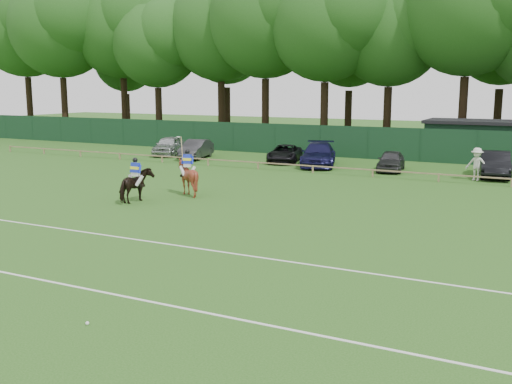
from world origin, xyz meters
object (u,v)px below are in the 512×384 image
Objects in this scene: horse_chestnut at (188,177)px; polo_ball at (87,323)px; suv_black at (285,154)px; utility_shed at (483,140)px; sedan_grey at (196,149)px; sedan_navy at (318,155)px; sedan_silver at (169,146)px; estate_black at (495,164)px; hatch_grey at (391,161)px; spectator_left at (477,164)px; horse_dark at (136,186)px.

horse_chestnut reaches higher than polo_ball.
suv_black reaches higher than polo_ball.
utility_shed is (4.43, 37.94, 1.49)m from polo_ball.
sedan_grey is 0.79× the size of sedan_navy.
sedan_silver is 25.01m from estate_black.
sedan_silver is 18.58m from hatch_grey.
sedan_grey reaches higher than suv_black.
estate_black is 2.10m from spectator_left.
horse_dark is 0.98× the size of spectator_left.
sedan_navy is (13.35, -0.73, 0.04)m from sedan_silver.
horse_chestnut is at bearing -129.49° from spectator_left.
sedan_grey is (-8.22, 13.58, -0.20)m from horse_chestnut.
hatch_grey is 5.84m from spectator_left.
utility_shed is at bearing 102.08° from spectator_left.
spectator_left is at bearing -85.11° from utility_shed.
horse_chestnut is 15.88m from sedan_grey.
hatch_grey is at bearing -13.03° from sedan_grey.
spectator_left is at bearing 79.03° from polo_ball.
suv_black is at bearing -101.64° from horse_chestnut.
sedan_grey is 0.53× the size of utility_shed.
horse_dark reaches higher than sedan_grey.
sedan_grey is at bearing -34.18° from sedan_silver.
polo_ball is (18.82, -30.00, -0.73)m from sedan_silver.
estate_black is (14.73, 16.65, -0.01)m from horse_dark.
spectator_left is (20.93, -1.60, 0.26)m from sedan_grey.
estate_black is at bearing -19.61° from sedan_silver.
spectator_left reaches higher than sedan_navy.
polo_ball is (5.47, -29.27, -0.77)m from sedan_navy.
horse_dark is at bearing -118.14° from sedan_navy.
estate_black is (6.44, 0.25, 0.12)m from hatch_grey.
sedan_silver is at bearing 170.58° from estate_black.
spectator_left reaches higher than polo_ball.
horse_chestnut is 0.38× the size of estate_black.
horse_chestnut reaches higher than sedan_silver.
suv_black is 0.94× the size of estate_black.
horse_chestnut reaches higher than hatch_grey.
spectator_left is 28.00m from polo_ball.
sedan_silver is (-11.45, 14.50, -0.16)m from horse_chestnut.
utility_shed is (12.99, 25.21, 0.72)m from horse_dark.
horse_chestnut is 13.90m from sedan_navy.
sedan_silver is at bearing -58.52° from horse_dark.
sedan_grey is 1.11× the size of hatch_grey.
polo_ball is 0.01× the size of utility_shed.
horse_dark is at bearing -125.34° from hatch_grey.
sedan_grey is at bearing 172.79° from estate_black.
polo_ball is (15.60, -29.08, -0.68)m from sedan_grey.
horse_chestnut is 0.94× the size of spectator_left.
estate_black is at bearing -6.27° from hatch_grey.
polo_ball is at bearing -97.99° from hatch_grey.
sedan_silver reaches higher than sedan_grey.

